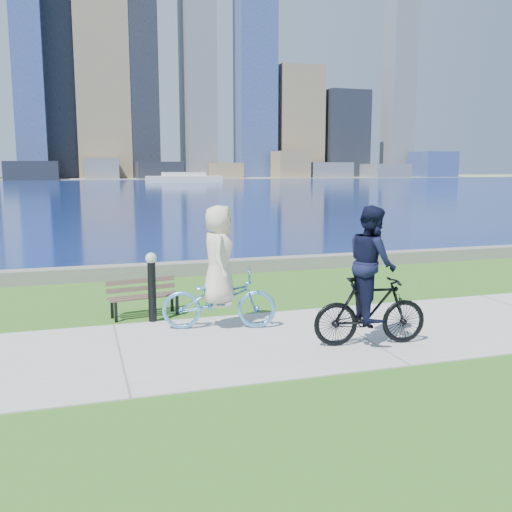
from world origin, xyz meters
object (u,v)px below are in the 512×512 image
Objects in this scene: park_bench at (143,294)px; cyclist_woman at (219,283)px; bollard_lamp at (152,283)px; cyclist_man at (371,287)px.

cyclist_woman reaches higher than park_bench.
park_bench is 1.84m from cyclist_woman.
cyclist_woman is (1.19, -1.35, 0.40)m from park_bench.
cyclist_woman is at bearing -37.11° from bollard_lamp.
bollard_lamp is 0.58× the size of cyclist_man.
cyclist_man is (3.19, -2.47, 0.22)m from bollard_lamp.
park_bench is 1.09× the size of bollard_lamp.
cyclist_man is at bearing -37.75° from bollard_lamp.
bollard_lamp is at bearing 60.65° from cyclist_man.
cyclist_man reaches higher than park_bench.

